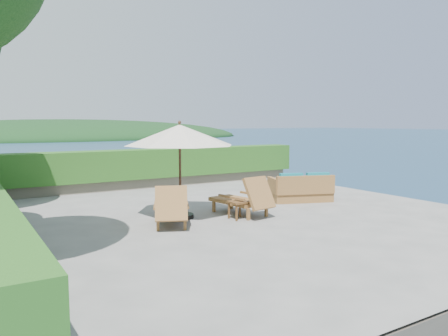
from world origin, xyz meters
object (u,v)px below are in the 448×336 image
lounge_left (171,208)px  wicker_loveseat (301,190)px  side_table (238,204)px  patio_umbrella (180,136)px  lounge_right (244,199)px

lounge_left → wicker_loveseat: size_ratio=0.92×
lounge_left → side_table: bearing=16.0°
lounge_left → side_table: (1.63, -0.24, -0.04)m
lounge_left → wicker_loveseat: 4.58m
patio_umbrella → lounge_right: bearing=-19.7°
side_table → wicker_loveseat: bearing=19.6°
wicker_loveseat → lounge_right: bearing=-143.8°
side_table → lounge_left: bearing=171.6°
lounge_right → wicker_loveseat: size_ratio=0.93×
patio_umbrella → side_table: size_ratio=7.19×
lounge_left → side_table: size_ratio=4.13×
patio_umbrella → lounge_left: 1.76m
lounge_left → lounge_right: lounge_right is taller
lounge_right → patio_umbrella: bearing=151.6°
lounge_left → wicker_loveseat: lounge_left is taller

